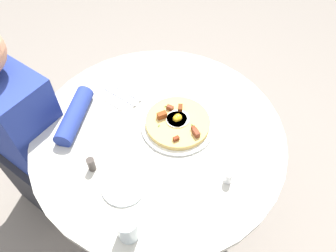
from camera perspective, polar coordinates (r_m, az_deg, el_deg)
name	(u,v)px	position (r m, az deg, el deg)	size (l,w,h in m)	color
ground_plane	(161,210)	(1.90, -1.18, -14.50)	(6.00, 6.00, 0.00)	gray
dining_table	(159,157)	(1.40, -1.56, -5.39)	(0.98, 0.98, 0.73)	beige
person_seated	(31,143)	(1.63, -23.03, -2.70)	(0.53, 0.39, 1.14)	#2D2D33
pizza_plate	(178,125)	(1.27, 1.71, 0.18)	(0.29, 0.29, 0.01)	white
breakfast_pizza	(178,122)	(1.25, 1.72, 0.75)	(0.25, 0.25, 0.05)	#D8B25E
bread_plate	(124,186)	(1.14, -7.79, -10.38)	(0.16, 0.16, 0.01)	white
napkin	(122,94)	(1.40, -8.10, 5.54)	(0.17, 0.14, 0.00)	white
fork	(119,96)	(1.38, -8.61, 5.23)	(0.18, 0.01, 0.01)	silver
knife	(125,91)	(1.40, -7.63, 6.11)	(0.18, 0.01, 0.01)	silver
water_glass	(128,228)	(1.03, -7.12, -17.37)	(0.07, 0.07, 0.10)	silver
salt_shaker	(228,177)	(1.14, 10.56, -8.85)	(0.03, 0.03, 0.05)	white
pepper_shaker	(91,164)	(1.17, -13.35, -6.58)	(0.03, 0.03, 0.06)	#3F3833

